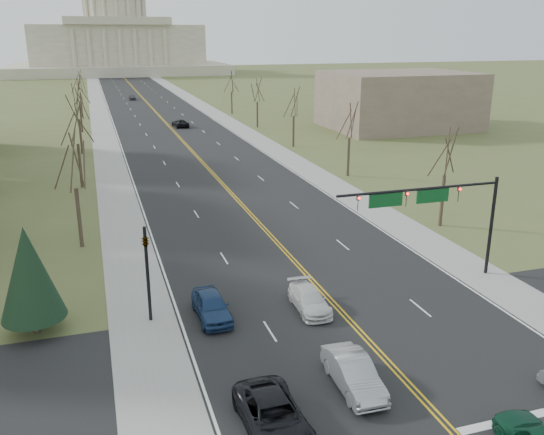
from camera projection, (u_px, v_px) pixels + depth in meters
ground at (441, 419)px, 25.97m from camera, size 600.00×600.00×0.00m
road at (157, 113)px, 125.91m from camera, size 20.00×380.00×0.01m
cross_road at (379, 352)px, 31.42m from camera, size 120.00×14.00×0.01m
sidewalk_left at (100, 115)px, 122.49m from camera, size 4.00×380.00×0.03m
sidewalk_right at (211, 111)px, 129.33m from camera, size 4.00×380.00×0.03m
center_line at (157, 113)px, 125.91m from camera, size 0.42×380.00×0.01m
edge_line_left at (110, 115)px, 123.12m from camera, size 0.15×380.00×0.01m
edge_line_right at (201, 111)px, 128.70m from camera, size 0.15×380.00×0.01m
capitol at (117, 39)px, 248.70m from camera, size 90.00×60.00×50.00m
signal_mast at (431, 203)px, 38.60m from camera, size 12.12×0.44×7.20m
signal_left at (147, 263)px, 33.82m from camera, size 0.32×0.36×6.00m
tree_r_0 at (446, 154)px, 50.19m from camera, size 3.74×3.74×8.50m
tree_l_0 at (73, 163)px, 44.87m from camera, size 3.96×3.96×9.00m
tree_r_1 at (350, 122)px, 68.36m from camera, size 3.74×3.74×8.50m
tree_l_1 at (76, 126)px, 63.04m from camera, size 3.96×3.96×9.00m
tree_r_2 at (294, 104)px, 86.54m from camera, size 3.74×3.74×8.50m
tree_l_2 at (78, 105)px, 81.22m from camera, size 3.96×3.96×9.00m
tree_r_3 at (257, 91)px, 104.71m from camera, size 3.74×3.74×8.50m
tree_l_3 at (79, 92)px, 99.39m from camera, size 3.96×3.96×9.00m
tree_r_4 at (231, 83)px, 122.88m from camera, size 3.74×3.74×8.50m
tree_l_4 at (79, 83)px, 117.56m from camera, size 3.96×3.96×9.00m
conifer_l at (29, 273)px, 32.41m from camera, size 3.64×3.64×6.50m
bldg_right_mass at (398, 100)px, 104.90m from camera, size 25.00×20.00×10.00m
car_sb_inner_lead at (353, 373)px, 28.05m from camera, size 1.82×4.88×1.59m
car_sb_outer_lead at (274, 417)px, 24.90m from camera, size 2.63×5.59×1.55m
car_sb_inner_second at (309, 300)px, 36.11m from camera, size 2.01×4.63×1.33m
car_sb_outer_second at (211, 306)px, 34.98m from camera, size 1.98×4.73×1.60m
car_far_nb at (180, 123)px, 106.97m from camera, size 2.84×5.33×1.43m
car_far_sb at (132, 97)px, 150.65m from camera, size 1.78×4.03×1.35m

